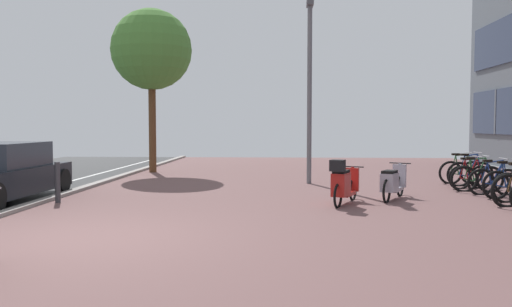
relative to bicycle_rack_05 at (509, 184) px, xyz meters
The scene contains 13 objects.
ground 8.47m from the bicycle_rack_05, 145.52° to the right, with size 21.00×40.00×0.13m.
bicycle_rack_05 is the anchor object (origin of this frame).
bicycle_rack_06 0.63m from the bicycle_rack_05, 98.12° to the left, with size 1.35×0.48×0.96m.
bicycle_rack_07 1.27m from the bicycle_rack_05, 102.77° to the left, with size 1.38×0.48×0.99m.
bicycle_rack_08 1.87m from the bicycle_rack_05, 97.18° to the left, with size 1.27×0.48×0.93m.
bicycle_rack_09 2.48m from the bicycle_rack_05, 90.29° to the left, with size 1.39×0.48×1.02m.
bicycle_rack_10 3.10m from the bicycle_rack_05, 90.96° to the left, with size 1.36×0.48×0.99m.
scooter_near 4.23m from the bicycle_rack_05, 163.70° to the right, with size 0.90×1.63×1.04m.
scooter_mid 2.85m from the bicycle_rack_05, behind, with size 0.92×1.62×0.86m.
parked_car_near 11.93m from the bicycle_rack_05, behind, with size 1.80×4.18×1.34m.
lamp_post 6.07m from the bicycle_rack_05, 147.54° to the left, with size 0.20×0.52×5.43m.
street_tree 12.70m from the bicycle_rack_05, 148.27° to the left, with size 2.96×2.96×6.01m.
bollard_far 10.52m from the bicycle_rack_05, behind, with size 0.12×0.12×0.92m.
Camera 1 is at (3.01, -7.56, 1.74)m, focal length 35.75 mm.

